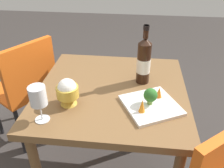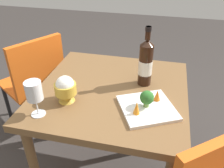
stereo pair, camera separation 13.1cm
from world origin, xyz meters
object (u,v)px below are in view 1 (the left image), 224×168
at_px(broccoli_floret, 150,95).
at_px(chair_by_wall, 27,83).
at_px(wine_glass, 38,97).
at_px(wine_bottle, 144,61).
at_px(carrot_garnish_right, 142,106).
at_px(carrot_garnish_left, 159,92).
at_px(rice_bowl, 68,91).
at_px(serving_plate, 151,105).

bearing_deg(broccoli_floret, chair_by_wall, -116.66).
distance_m(chair_by_wall, wine_glass, 0.77).
distance_m(wine_bottle, wine_glass, 0.60).
distance_m(wine_bottle, broccoli_floret, 0.25).
bearing_deg(carrot_garnish_right, broccoli_floret, 149.76).
bearing_deg(wine_glass, carrot_garnish_left, 112.42).
bearing_deg(rice_bowl, wine_glass, -33.37).
xyz_separation_m(serving_plate, carrot_garnish_right, (0.07, -0.04, 0.04)).
distance_m(chair_by_wall, carrot_garnish_right, 0.99).
distance_m(chair_by_wall, carrot_garnish_left, 1.01).
xyz_separation_m(chair_by_wall, carrot_garnish_right, (0.50, 0.82, 0.24)).
xyz_separation_m(broccoli_floret, carrot_garnish_left, (-0.06, 0.05, -0.02)).
height_order(chair_by_wall, serving_plate, chair_by_wall).
bearing_deg(carrot_garnish_right, wine_glass, -78.50).
height_order(wine_bottle, serving_plate, wine_bottle).
distance_m(wine_bottle, rice_bowl, 0.45).
xyz_separation_m(wine_glass, rice_bowl, (-0.13, 0.09, -0.05)).
relative_size(broccoli_floret, carrot_garnish_right, 1.29).
relative_size(wine_bottle, wine_glass, 1.87).
height_order(rice_bowl, broccoli_floret, rice_bowl).
bearing_deg(rice_bowl, serving_plate, 93.21).
xyz_separation_m(wine_glass, serving_plate, (-0.16, 0.50, -0.12)).
bearing_deg(carrot_garnish_right, wine_bottle, 179.76).
bearing_deg(chair_by_wall, carrot_garnish_right, -88.96).
bearing_deg(serving_plate, carrot_garnish_left, 148.39).
bearing_deg(broccoli_floret, wine_bottle, -170.89).
bearing_deg(rice_bowl, broccoli_floret, 93.44).
distance_m(rice_bowl, carrot_garnish_right, 0.37).
bearing_deg(serving_plate, wine_glass, -72.49).
distance_m(rice_bowl, serving_plate, 0.42).
bearing_deg(wine_bottle, wine_glass, -49.29).
distance_m(serving_plate, carrot_garnish_right, 0.09).
bearing_deg(chair_by_wall, carrot_garnish_left, -79.85).
relative_size(rice_bowl, carrot_garnish_left, 2.44).
xyz_separation_m(wine_bottle, broccoli_floret, (0.23, 0.04, -0.07)).
distance_m(carrot_garnish_left, carrot_garnish_right, 0.16).
xyz_separation_m(chair_by_wall, wine_glass, (0.59, 0.37, 0.32)).
relative_size(carrot_garnish_left, carrot_garnish_right, 0.87).
xyz_separation_m(wine_bottle, rice_bowl, (0.26, -0.37, -0.06)).
bearing_deg(carrot_garnish_left, wine_glass, -67.58).
relative_size(rice_bowl, carrot_garnish_right, 2.13).
height_order(wine_glass, serving_plate, wine_glass).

